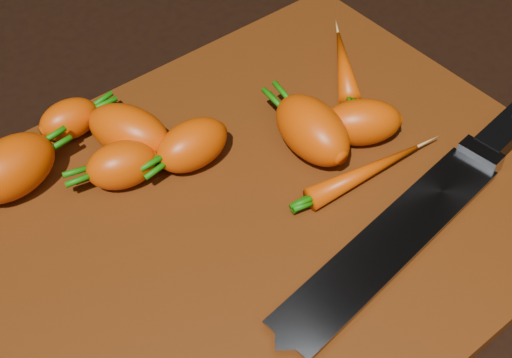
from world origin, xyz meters
TOP-DOWN VIEW (x-y plane):
  - ground at (0.00, 0.00)m, footprint 2.00×2.00m
  - cutting_board at (0.00, 0.00)m, footprint 0.50×0.40m
  - carrot_0 at (-0.15, 0.14)m, footprint 0.08×0.06m
  - carrot_1 at (-0.08, 0.09)m, footprint 0.07×0.06m
  - carrot_2 at (-0.05, 0.12)m, footprint 0.07×0.09m
  - carrot_3 at (0.07, 0.02)m, footprint 0.06×0.09m
  - carrot_4 at (-0.02, 0.07)m, footprint 0.07×0.04m
  - carrot_5 at (-0.08, 0.17)m, footprint 0.06×0.04m
  - carrot_6 at (0.11, 0.00)m, footprint 0.08×0.07m
  - carrot_7 at (0.17, 0.08)m, footprint 0.08×0.09m
  - carrot_8 at (0.08, -0.04)m, footprint 0.12×0.03m
  - knife at (0.07, -0.10)m, footprint 0.39×0.08m

SIDE VIEW (x-z plane):
  - ground at x=0.00m, z-range -0.01..0.00m
  - cutting_board at x=0.00m, z-range 0.00..0.01m
  - knife at x=0.07m, z-range 0.01..0.03m
  - carrot_8 at x=0.08m, z-range 0.01..0.03m
  - carrot_7 at x=0.17m, z-range 0.01..0.03m
  - carrot_5 at x=-0.08m, z-range 0.01..0.05m
  - carrot_1 at x=-0.08m, z-range 0.01..0.05m
  - carrot_6 at x=0.11m, z-range 0.01..0.05m
  - carrot_4 at x=-0.02m, z-range 0.01..0.05m
  - carrot_2 at x=-0.05m, z-range 0.01..0.06m
  - carrot_3 at x=0.07m, z-range 0.01..0.06m
  - carrot_0 at x=-0.15m, z-range 0.01..0.06m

